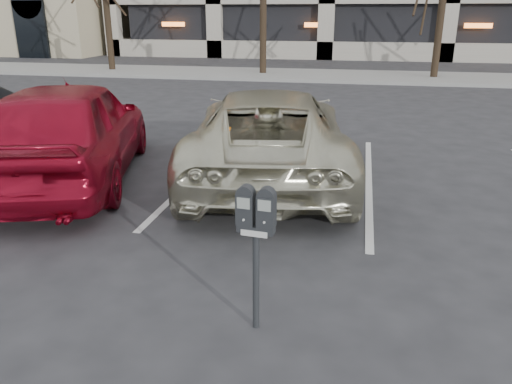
% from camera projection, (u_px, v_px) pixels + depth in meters
% --- Properties ---
extents(ground, '(140.00, 140.00, 0.00)m').
position_uv_depth(ground, '(253.00, 233.00, 6.11)').
color(ground, '#28282B').
rests_on(ground, ground).
extents(sidewalk, '(80.00, 4.00, 0.12)m').
position_uv_depth(sidewalk, '(333.00, 76.00, 20.83)').
color(sidewalk, gray).
rests_on(sidewalk, ground).
extents(stall_lines, '(16.90, 5.20, 0.00)m').
position_uv_depth(stall_lines, '(201.00, 171.00, 8.50)').
color(stall_lines, silver).
rests_on(stall_lines, ground).
extents(parking_meter, '(0.33, 0.15, 1.25)m').
position_uv_depth(parking_meter, '(256.00, 224.00, 3.97)').
color(parking_meter, black).
rests_on(parking_meter, ground).
extents(suv_silver, '(3.19, 5.49, 1.44)m').
position_uv_depth(suv_silver, '(269.00, 134.00, 7.98)').
color(suv_silver, beige).
rests_on(suv_silver, ground).
extents(car_red, '(3.24, 5.16, 1.64)m').
position_uv_depth(car_red, '(68.00, 130.00, 7.79)').
color(car_red, maroon).
rests_on(car_red, ground).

